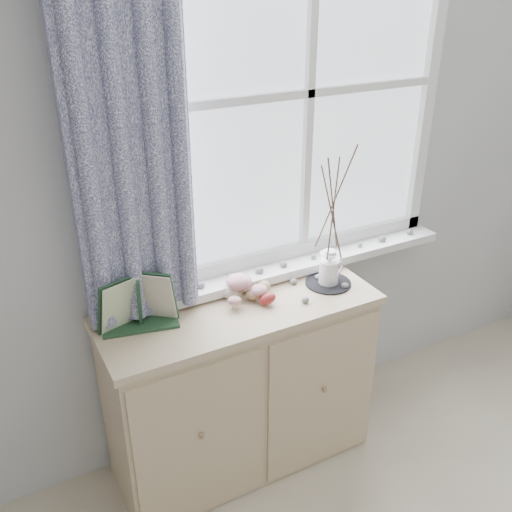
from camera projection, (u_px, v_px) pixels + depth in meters
The scene contains 8 objects.
sideboard at pixel (242, 387), 2.58m from camera, with size 1.20×0.45×0.85m.
botanical_book at pixel (141, 305), 2.18m from camera, with size 0.34×0.13×0.24m, color #1E3F25, non-canonical shape.
toadstool_cluster at pixel (243, 286), 2.42m from camera, with size 0.19×0.17×0.10m.
wooden_eggs at pixel (255, 292), 2.44m from camera, with size 0.17×0.18×0.07m.
songbird_figurine at pixel (231, 292), 2.44m from camera, with size 0.11×0.05×0.06m, color white, non-canonical shape.
crocheted_doily at pixel (328, 283), 2.56m from camera, with size 0.21×0.21×0.01m, color black.
twig_pitcher at pixel (333, 204), 2.39m from camera, with size 0.29×0.29×0.67m.
sideboard_pebbles at pixel (306, 286), 2.52m from camera, with size 0.33×0.23×0.02m.
Camera 1 is at (-1.05, -0.07, 2.12)m, focal length 40.00 mm.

